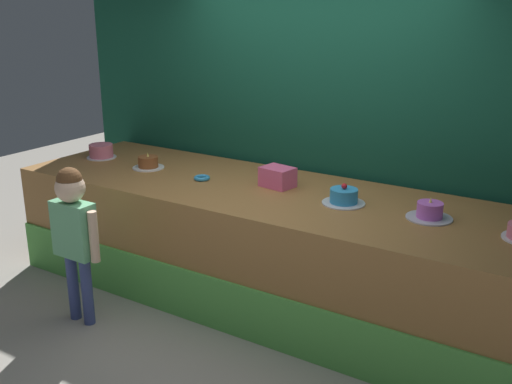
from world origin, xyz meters
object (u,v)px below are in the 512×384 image
cake_center (344,197)px  cake_right (430,212)px  child_figure (74,224)px  donut (202,178)px  pink_box (278,177)px  cake_left (148,163)px  cake_far_left (101,151)px

cake_center → cake_right: size_ratio=1.00×
child_figure → cake_right: bearing=26.6°
donut → cake_center: bearing=3.1°
pink_box → child_figure: bearing=-129.8°
cake_left → cake_right: size_ratio=0.89×
pink_box → cake_far_left: pink_box is taller
cake_left → child_figure: bearing=-77.6°
cake_far_left → cake_right: 3.11m
cake_center → cake_right: same height
donut → pink_box: bearing=15.7°
child_figure → cake_right: 2.52m
child_figure → cake_far_left: (-0.86, 1.11, 0.20)m
cake_far_left → cake_left: size_ratio=0.98×
pink_box → cake_left: 1.25m
cake_center → cake_right: (0.62, 0.02, -0.00)m
child_figure → donut: child_figure is taller
pink_box → donut: bearing=-164.3°
cake_far_left → donut: bearing=-3.4°
child_figure → cake_far_left: size_ratio=4.43×
donut → cake_right: 1.87m
cake_far_left → cake_left: bearing=-3.5°
child_figure → pink_box: (1.01, 1.21, 0.22)m
donut → cake_right: (1.87, 0.09, 0.03)m
cake_far_left → cake_center: bearing=-0.2°
child_figure → cake_right: child_figure is taller
cake_left → cake_right: 2.49m
cake_far_left → cake_center: cake_center is taller
cake_left → cake_far_left: bearing=176.5°
pink_box → cake_far_left: size_ratio=0.91×
donut → cake_left: cake_left is taller
cake_far_left → child_figure: bearing=-52.3°
child_figure → cake_left: size_ratio=4.36×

